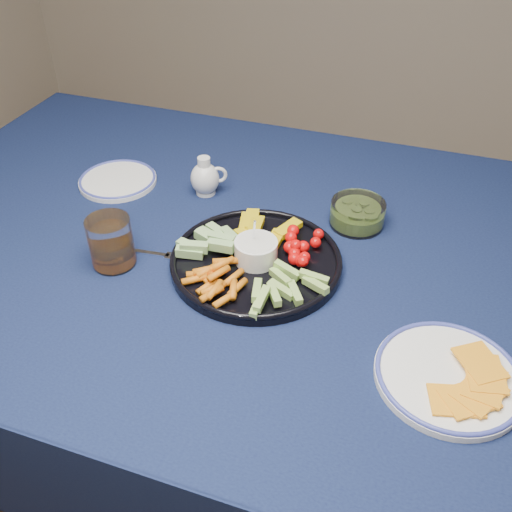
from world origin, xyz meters
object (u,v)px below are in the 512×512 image
(pickle_bowl, at_px, (357,215))
(juice_tumbler, at_px, (112,245))
(dining_table, at_px, (254,276))
(creamer_pitcher, at_px, (205,178))
(crudite_platter, at_px, (255,258))
(side_plate_extra, at_px, (118,180))
(cheese_plate, at_px, (449,375))

(pickle_bowl, height_order, juice_tumbler, juice_tumbler)
(dining_table, xyz_separation_m, creamer_pitcher, (-0.17, 0.15, 0.13))
(crudite_platter, relative_size, side_plate_extra, 1.83)
(crudite_platter, height_order, pickle_bowl, crudite_platter)
(cheese_plate, xyz_separation_m, juice_tumbler, (-0.64, 0.09, 0.03))
(pickle_bowl, distance_m, cheese_plate, 0.43)
(side_plate_extra, bearing_deg, crudite_platter, -24.61)
(pickle_bowl, bearing_deg, juice_tumbler, -146.06)
(dining_table, height_order, pickle_bowl, pickle_bowl)
(pickle_bowl, relative_size, juice_tumbler, 1.14)
(dining_table, bearing_deg, juice_tumbler, -147.91)
(creamer_pitcher, bearing_deg, crudite_platter, -48.01)
(crudite_platter, height_order, creamer_pitcher, crudite_platter)
(juice_tumbler, bearing_deg, creamer_pitcher, 76.68)
(dining_table, height_order, crudite_platter, crudite_platter)
(dining_table, xyz_separation_m, crudite_platter, (0.03, -0.07, 0.11))
(dining_table, bearing_deg, cheese_plate, -30.23)
(pickle_bowl, bearing_deg, side_plate_extra, -178.30)
(dining_table, xyz_separation_m, pickle_bowl, (0.18, 0.14, 0.11))
(juice_tumbler, height_order, side_plate_extra, juice_tumbler)
(creamer_pitcher, distance_m, side_plate_extra, 0.22)
(dining_table, bearing_deg, side_plate_extra, 162.69)
(side_plate_extra, bearing_deg, cheese_plate, -24.26)
(crudite_platter, bearing_deg, cheese_plate, -23.88)
(dining_table, relative_size, pickle_bowl, 14.53)
(juice_tumbler, bearing_deg, dining_table, 32.09)
(crudite_platter, xyz_separation_m, side_plate_extra, (-0.41, 0.19, -0.01))
(crudite_platter, xyz_separation_m, pickle_bowl, (0.16, 0.20, 0.01))
(dining_table, height_order, juice_tumbler, juice_tumbler)
(side_plate_extra, bearing_deg, dining_table, -17.31)
(crudite_platter, bearing_deg, juice_tumbler, -163.07)
(dining_table, relative_size, juice_tumbler, 16.63)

